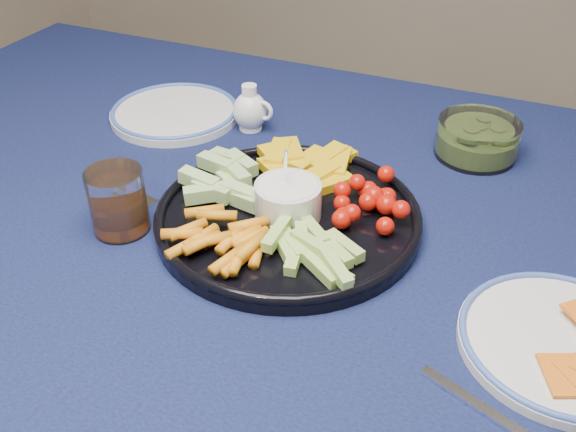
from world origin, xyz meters
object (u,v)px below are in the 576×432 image
at_px(crudite_platter, 286,211).
at_px(side_plate_extra, 175,112).
at_px(dining_table, 287,275).
at_px(creamer_pitcher, 251,110).
at_px(juice_tumbler, 118,205).
at_px(cheese_plate, 563,340).
at_px(pickle_bowl, 477,140).

relative_size(crudite_platter, side_plate_extra, 1.59).
bearing_deg(dining_table, creamer_pitcher, 125.81).
distance_m(crudite_platter, creamer_pitcher, 0.28).
distance_m(dining_table, creamer_pitcher, 0.31).
relative_size(juice_tumbler, side_plate_extra, 0.39).
height_order(dining_table, creamer_pitcher, creamer_pitcher).
bearing_deg(crudite_platter, cheese_plate, -13.92).
xyz_separation_m(dining_table, side_plate_extra, (-0.31, 0.22, 0.10)).
bearing_deg(pickle_bowl, side_plate_extra, -171.52).
relative_size(dining_table, creamer_pitcher, 21.07).
distance_m(creamer_pitcher, cheese_plate, 0.61).
height_order(crudite_platter, juice_tumbler, crudite_platter).
xyz_separation_m(cheese_plate, side_plate_extra, (-0.66, 0.30, -0.00)).
height_order(dining_table, cheese_plate, cheese_plate).
bearing_deg(cheese_plate, side_plate_extra, 155.51).
relative_size(crudite_platter, creamer_pitcher, 4.50).
bearing_deg(juice_tumbler, creamer_pitcher, 84.53).
relative_size(dining_table, juice_tumbler, 18.91).
distance_m(creamer_pitcher, pickle_bowl, 0.37).
bearing_deg(cheese_plate, juice_tumbler, -179.16).
distance_m(dining_table, juice_tumbler, 0.25).
bearing_deg(pickle_bowl, dining_table, -123.96).
bearing_deg(creamer_pitcher, pickle_bowl, 9.49).
relative_size(dining_table, pickle_bowl, 13.14).
bearing_deg(side_plate_extra, cheese_plate, -24.49).
distance_m(pickle_bowl, cheese_plate, 0.41).
xyz_separation_m(pickle_bowl, side_plate_extra, (-0.51, -0.08, -0.02)).
bearing_deg(dining_table, crudite_platter, 118.68).
distance_m(dining_table, pickle_bowl, 0.37).
xyz_separation_m(cheese_plate, juice_tumbler, (-0.55, -0.01, 0.03)).
bearing_deg(dining_table, side_plate_extra, 144.81).
distance_m(crudite_platter, juice_tumbler, 0.22).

